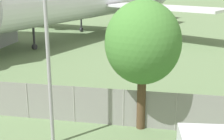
{
  "coord_description": "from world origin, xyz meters",
  "views": [
    {
      "loc": [
        4.68,
        -3.12,
        7.06
      ],
      "look_at": [
        1.39,
        13.96,
        2.0
      ],
      "focal_mm": 50.0,
      "sensor_mm": 36.0,
      "label": 1
    }
  ],
  "objects": [
    {
      "name": "light_mast",
      "position": [
        -0.25,
        8.61,
        5.13
      ],
      "size": [
        0.44,
        0.44,
        8.49
      ],
      "color": "#99999E",
      "rests_on": "ground"
    },
    {
      "name": "tree_left_of_cabin",
      "position": [
        3.42,
        10.92,
        4.26
      ],
      "size": [
        3.52,
        3.52,
        6.23
      ],
      "color": "#4C3823",
      "rests_on": "ground"
    },
    {
      "name": "perimeter_fence",
      "position": [
        0.0,
        10.96,
        0.96
      ],
      "size": [
        56.07,
        0.07,
        1.93
      ],
      "color": "gray",
      "rests_on": "ground"
    },
    {
      "name": "airplane",
      "position": [
        -5.63,
        36.88,
        4.53
      ],
      "size": [
        32.42,
        40.86,
        13.73
      ],
      "rotation": [
        0.0,
        0.0,
        -1.93
      ],
      "color": "silver",
      "rests_on": "ground"
    }
  ]
}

